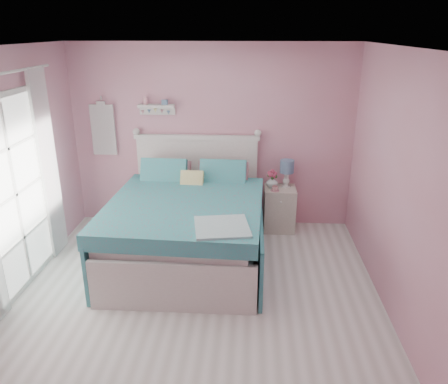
# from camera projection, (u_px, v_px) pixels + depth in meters

# --- Properties ---
(floor) EXTENTS (4.50, 4.50, 0.00)m
(floor) POSITION_uv_depth(u_px,v_px,m) (194.00, 308.00, 4.58)
(floor) COLOR beige
(floor) RESTS_ON ground
(room_shell) EXTENTS (4.50, 4.50, 4.50)m
(room_shell) POSITION_uv_depth(u_px,v_px,m) (190.00, 164.00, 4.03)
(room_shell) COLOR #C97F8E
(room_shell) RESTS_ON floor
(bed) EXTENTS (1.89, 2.35, 1.34)m
(bed) POSITION_uv_depth(u_px,v_px,m) (188.00, 226.00, 5.46)
(bed) COLOR silver
(bed) RESTS_ON floor
(nightstand) EXTENTS (0.44, 0.44, 0.64)m
(nightstand) POSITION_uv_depth(u_px,v_px,m) (279.00, 209.00, 6.29)
(nightstand) COLOR beige
(nightstand) RESTS_ON floor
(table_lamp) EXTENTS (0.20, 0.20, 0.39)m
(table_lamp) POSITION_uv_depth(u_px,v_px,m) (287.00, 168.00, 6.13)
(table_lamp) COLOR white
(table_lamp) RESTS_ON nightstand
(vase) EXTENTS (0.17, 0.17, 0.17)m
(vase) POSITION_uv_depth(u_px,v_px,m) (272.00, 182.00, 6.17)
(vase) COLOR silver
(vase) RESTS_ON nightstand
(teacup) EXTENTS (0.09, 0.09, 0.07)m
(teacup) POSITION_uv_depth(u_px,v_px,m) (275.00, 189.00, 6.06)
(teacup) COLOR pink
(teacup) RESTS_ON nightstand
(roses) EXTENTS (0.14, 0.11, 0.12)m
(roses) POSITION_uv_depth(u_px,v_px,m) (272.00, 174.00, 6.12)
(roses) COLOR #C74366
(roses) RESTS_ON vase
(wall_shelf) EXTENTS (0.50, 0.15, 0.25)m
(wall_shelf) POSITION_uv_depth(u_px,v_px,m) (157.00, 107.00, 6.06)
(wall_shelf) COLOR silver
(wall_shelf) RESTS_ON room_shell
(hanging_dress) EXTENTS (0.34, 0.03, 0.72)m
(hanging_dress) POSITION_uv_depth(u_px,v_px,m) (103.00, 130.00, 6.22)
(hanging_dress) COLOR white
(hanging_dress) RESTS_ON room_shell
(french_door) EXTENTS (0.04, 1.32, 2.16)m
(french_door) POSITION_uv_depth(u_px,v_px,m) (15.00, 195.00, 4.69)
(french_door) COLOR silver
(french_door) RESTS_ON floor
(curtain_far) EXTENTS (0.04, 0.40, 2.32)m
(curtain_far) POSITION_uv_depth(u_px,v_px,m) (48.00, 166.00, 5.35)
(curtain_far) COLOR white
(curtain_far) RESTS_ON floor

